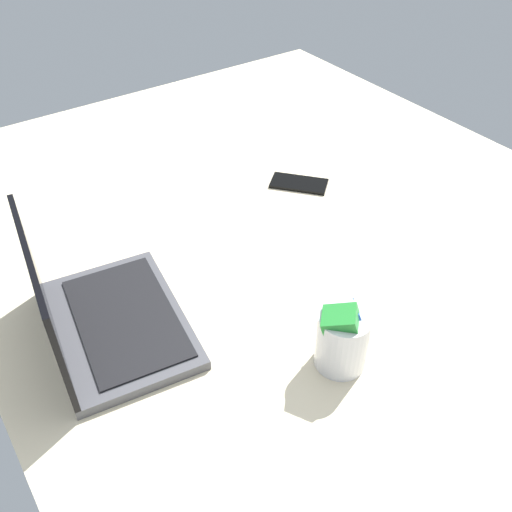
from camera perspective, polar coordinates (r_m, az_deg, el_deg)
name	(u,v)px	position (r cm, az deg, el deg)	size (l,w,h in cm)	color
bed_mattress	(302,261)	(133.05, 4.65, -0.55)	(180.00, 140.00, 18.00)	beige
laptop	(99,317)	(104.79, -15.62, -5.93)	(36.00, 27.57, 23.00)	#4C4C51
snack_cup	(343,337)	(96.56, 8.76, -8.14)	(9.64, 10.35, 13.49)	silver
cell_phone	(299,183)	(142.83, 4.37, 7.34)	(6.80, 14.00, 0.80)	black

